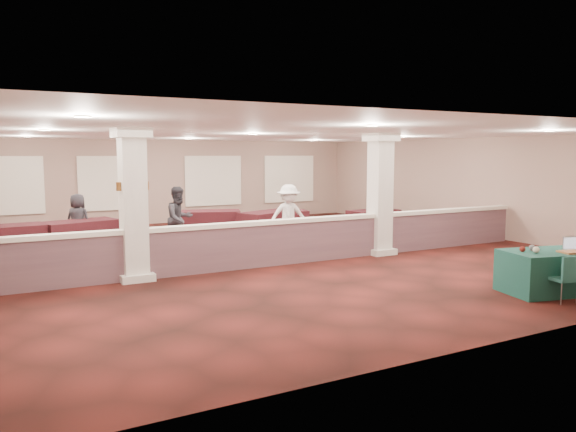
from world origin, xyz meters
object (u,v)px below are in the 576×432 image
far_table_front_center (268,224)px  attendee_c (377,206)px  attendee_a (179,219)px  far_table_back_center (211,222)px  attendee_d (78,220)px  conf_chair_side (566,275)px  far_table_back_left (80,235)px  far_table_front_left (4,241)px  near_table (558,271)px  far_table_back_right (284,220)px  far_table_front_right (374,220)px  attendee_b (289,216)px

far_table_front_center → attendee_c: (4.10, -0.44, 0.43)m
attendee_a → attendee_c: 7.62m
far_table_back_center → attendee_c: attendee_c is taller
attendee_c → attendee_d: 9.98m
conf_chair_side → far_table_back_left: (-6.70, 10.28, -0.11)m
far_table_front_left → far_table_back_center: far_table_front_left is taller
far_table_front_left → far_table_back_center: bearing=11.5°
near_table → far_table_back_right: near_table is taller
far_table_front_center → far_table_front_right: (3.74, -0.75, -0.03)m
attendee_a → far_table_back_center: bearing=33.6°
far_table_back_left → near_table: bearing=-53.1°
conf_chair_side → far_table_front_center: size_ratio=0.44×
conf_chair_side → attendee_c: 10.17m
near_table → far_table_front_center: bearing=112.0°
far_table_front_right → attendee_d: 9.67m
far_table_front_center → attendee_c: size_ratio=1.18×
near_table → far_table_back_right: bearing=104.6°
far_table_back_left → far_table_front_right: bearing=-5.7°
far_table_back_right → attendee_b: (-1.79, -3.55, 0.57)m
far_table_front_right → attendee_b: (-4.31, -1.66, 0.54)m
attendee_d → attendee_a: bearing=177.0°
far_table_front_right → far_table_front_center: bearing=168.6°
far_table_back_left → attendee_c: bearing=-3.7°
far_table_front_center → attendee_a: bearing=-158.3°
attendee_b → far_table_back_left: bearing=170.2°
far_table_back_center → attendee_a: size_ratio=1.09×
far_table_back_left → attendee_a: bearing=-33.5°
attendee_a → far_table_front_center: bearing=1.6°
far_table_front_center → far_table_front_right: 3.82m
attendee_d → attendee_b: bearing=-171.9°
conf_chair_side → far_table_back_left: size_ratio=0.43×
far_table_front_center → far_table_back_right: far_table_front_center is taller
far_table_back_center → attendee_d: bearing=-173.2°
conf_chair_side → attendee_a: 9.72m
attendee_a → far_table_front_left: bearing=142.2°
far_table_front_left → attendee_d: bearing=21.2°
far_table_front_right → attendee_b: attendee_b is taller
far_table_front_center → attendee_a: attendee_a is taller
far_table_back_center → conf_chair_side: bearing=-78.2°
conf_chair_side → far_table_back_center: size_ratio=0.45×
far_table_front_center → attendee_c: bearing=-6.2°
near_table → far_table_back_center: 11.18m
near_table → attendee_b: 7.39m
attendee_d → attendee_c: bearing=-147.5°
conf_chair_side → attendee_a: (-4.32, 8.71, 0.38)m
far_table_back_right → attendee_a: 5.33m
far_table_back_right → attendee_b: 4.02m
far_table_front_left → far_table_back_center: (6.26, 1.28, -0.01)m
far_table_back_left → attendee_a: (2.38, -1.57, 0.48)m
far_table_front_right → attendee_a: (-7.20, -0.62, 0.53)m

